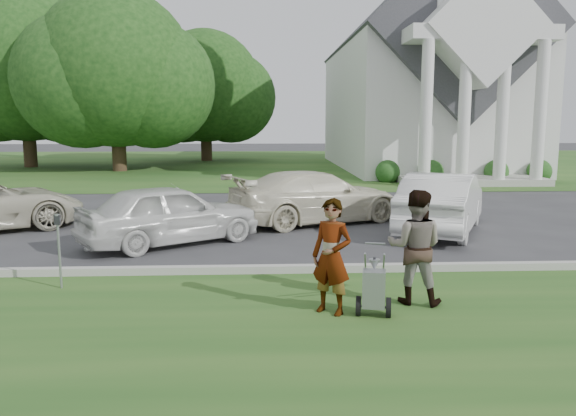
{
  "coord_description": "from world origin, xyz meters",
  "views": [
    {
      "loc": [
        -0.18,
        -9.3,
        2.73
      ],
      "look_at": [
        0.26,
        0.0,
        1.28
      ],
      "focal_mm": 35.0,
      "sensor_mm": 36.0,
      "label": 1
    }
  ],
  "objects": [
    {
      "name": "ground",
      "position": [
        0.0,
        0.0,
        0.0
      ],
      "size": [
        120.0,
        120.0,
        0.0
      ],
      "primitive_type": "plane",
      "color": "#333335",
      "rests_on": "ground"
    },
    {
      "name": "grass_strip",
      "position": [
        0.0,
        -3.0,
        0.01
      ],
      "size": [
        80.0,
        7.0,
        0.01
      ],
      "primitive_type": "cube",
      "color": "#1F4A19",
      "rests_on": "ground"
    },
    {
      "name": "church_lawn",
      "position": [
        0.0,
        27.0,
        0.01
      ],
      "size": [
        80.0,
        30.0,
        0.01
      ],
      "primitive_type": "cube",
      "color": "#1F4A19",
      "rests_on": "ground"
    },
    {
      "name": "curb",
      "position": [
        0.0,
        0.55,
        0.07
      ],
      "size": [
        80.0,
        0.18,
        0.15
      ],
      "primitive_type": "cube",
      "color": "#9E9E93",
      "rests_on": "ground"
    },
    {
      "name": "church",
      "position": [
        9.0,
        23.11,
        5.94
      ],
      "size": [
        9.19,
        19.0,
        24.1
      ],
      "color": "white",
      "rests_on": "ground"
    },
    {
      "name": "tree_left",
      "position": [
        -8.01,
        21.99,
        5.11
      ],
      "size": [
        10.63,
        8.4,
        9.71
      ],
      "color": "#332316",
      "rests_on": "ground"
    },
    {
      "name": "tree_far",
      "position": [
        -14.01,
        24.99,
        5.69
      ],
      "size": [
        11.64,
        9.2,
        10.73
      ],
      "color": "#332316",
      "rests_on": "ground"
    },
    {
      "name": "tree_back",
      "position": [
        -4.01,
        29.99,
        4.73
      ],
      "size": [
        9.61,
        7.6,
        8.89
      ],
      "color": "#332316",
      "rests_on": "ground"
    },
    {
      "name": "striping_cart",
      "position": [
        1.38,
        -1.77,
        0.39
      ],
      "size": [
        0.59,
        1.02,
        0.9
      ],
      "rotation": [
        0.0,
        0.0,
        -0.21
      ],
      "color": "black",
      "rests_on": "ground"
    },
    {
      "name": "person_left",
      "position": [
        0.8,
        -1.63,
        0.82
      ],
      "size": [
        0.72,
        0.67,
        1.65
      ],
      "primitive_type": "imported",
      "rotation": [
        0.0,
        0.0,
        -0.62
      ],
      "color": "#999999",
      "rests_on": "ground"
    },
    {
      "name": "person_right",
      "position": [
        2.1,
        -1.23,
        0.86
      ],
      "size": [
        1.0,
        0.88,
        1.72
      ],
      "primitive_type": "imported",
      "rotation": [
        0.0,
        0.0,
        2.82
      ],
      "color": "#999999",
      "rests_on": "ground"
    },
    {
      "name": "parking_meter_near",
      "position": [
        -3.48,
        -0.23,
        0.79
      ],
      "size": [
        0.09,
        0.08,
        1.25
      ],
      "color": "#95979D",
      "rests_on": "ground"
    },
    {
      "name": "car_b",
      "position": [
        -2.23,
        3.13,
        0.68
      ],
      "size": [
        4.24,
        3.55,
        1.37
      ],
      "primitive_type": "imported",
      "rotation": [
        0.0,
        0.0,
        2.15
      ],
      "color": "silver",
      "rests_on": "ground"
    },
    {
      "name": "car_c",
      "position": [
        1.28,
        5.66,
        0.7
      ],
      "size": [
        5.23,
        3.8,
        1.41
      ],
      "primitive_type": "imported",
      "rotation": [
        0.0,
        0.0,
        2.0
      ],
      "color": "beige",
      "rests_on": "ground"
    },
    {
      "name": "car_d",
      "position": [
        4.28,
        4.25,
        0.74
      ],
      "size": [
        3.36,
        4.7,
        1.47
      ],
      "primitive_type": "imported",
      "rotation": [
        0.0,
        0.0,
        2.69
      ],
      "color": "silver",
      "rests_on": "ground"
    }
  ]
}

